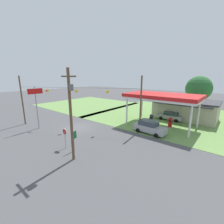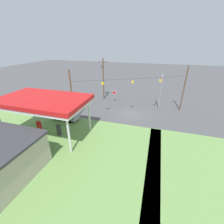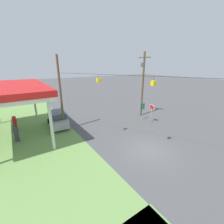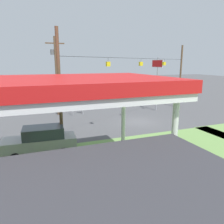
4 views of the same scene
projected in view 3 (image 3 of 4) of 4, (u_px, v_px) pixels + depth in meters
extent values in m
plane|color=#4C4C4F|center=(148.00, 151.00, 13.92)|extent=(160.00, 160.00, 0.00)
cube|color=silver|center=(8.00, 92.00, 15.43)|extent=(11.83, 6.85, 0.35)
cube|color=red|center=(7.00, 88.00, 15.29)|extent=(12.03, 7.05, 0.55)
cylinder|color=silver|center=(52.00, 126.00, 13.50)|extent=(0.28, 0.28, 4.75)
cylinder|color=silver|center=(35.00, 102.00, 21.91)|extent=(0.28, 0.28, 4.75)
cube|color=gray|center=(18.00, 141.00, 15.56)|extent=(0.71, 0.56, 0.12)
cube|color=#333338|center=(16.00, 134.00, 15.30)|extent=(0.55, 0.40, 1.61)
cube|color=black|center=(18.00, 130.00, 15.31)|extent=(0.39, 0.03, 0.24)
cube|color=gray|center=(16.00, 130.00, 18.28)|extent=(0.71, 0.56, 0.12)
cube|color=red|center=(15.00, 123.00, 18.02)|extent=(0.55, 0.40, 1.61)
cube|color=black|center=(16.00, 120.00, 18.03)|extent=(0.39, 0.03, 0.24)
cube|color=#9E9EA3|center=(58.00, 120.00, 19.35)|extent=(5.05, 2.19, 0.93)
cube|color=#333D47|center=(57.00, 114.00, 18.85)|extent=(2.82, 1.89, 0.75)
cylinder|color=black|center=(49.00, 121.00, 20.31)|extent=(0.69, 0.27, 0.68)
cylinder|color=black|center=(63.00, 118.00, 21.20)|extent=(0.69, 0.27, 0.68)
cylinder|color=black|center=(52.00, 129.00, 17.78)|extent=(0.69, 0.27, 0.68)
cylinder|color=black|center=(68.00, 126.00, 18.67)|extent=(0.69, 0.27, 0.68)
cylinder|color=#99999E|center=(151.00, 115.00, 20.53)|extent=(0.08, 0.08, 2.10)
cylinder|color=white|center=(152.00, 108.00, 20.20)|extent=(0.80, 0.03, 0.80)
cylinder|color=red|center=(152.00, 108.00, 20.20)|extent=(0.70, 0.03, 0.70)
cylinder|color=gray|center=(143.00, 112.00, 21.39)|extent=(0.07, 0.07, 2.40)
cube|color=#146B33|center=(143.00, 107.00, 21.19)|extent=(0.04, 0.70, 0.90)
cylinder|color=brown|center=(143.00, 85.00, 22.19)|extent=(0.28, 0.28, 9.37)
cube|color=brown|center=(144.00, 57.00, 20.99)|extent=(2.20, 0.14, 0.14)
cylinder|color=#59595B|center=(142.00, 65.00, 21.58)|extent=(0.44, 0.44, 0.60)
cylinder|color=brown|center=(61.00, 95.00, 17.15)|extent=(0.24, 0.24, 8.70)
cylinder|color=black|center=(154.00, 76.00, 11.84)|extent=(18.21, 10.02, 0.02)
cylinder|color=black|center=(154.00, 78.00, 11.89)|extent=(0.02, 0.02, 0.35)
cube|color=yellow|center=(153.00, 83.00, 12.01)|extent=(0.32, 0.32, 0.40)
sphere|color=yellow|center=(155.00, 83.00, 12.10)|extent=(0.28, 0.28, 0.28)
cylinder|color=black|center=(99.00, 76.00, 14.17)|extent=(0.02, 0.02, 0.35)
cube|color=yellow|center=(99.00, 80.00, 14.29)|extent=(0.32, 0.32, 0.40)
sphere|color=yellow|center=(100.00, 80.00, 14.38)|extent=(0.28, 0.28, 0.28)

